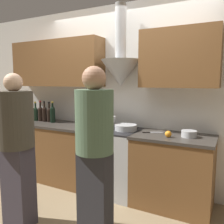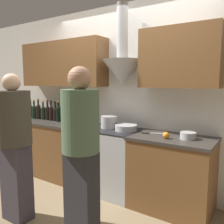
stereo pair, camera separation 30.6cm
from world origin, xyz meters
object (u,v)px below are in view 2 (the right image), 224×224
(stock_pot, at_px, (109,122))
(orange_fruit, at_px, (166,135))
(wine_bottle_0, at_px, (31,111))
(wine_bottle_2, at_px, (38,111))
(wine_bottle_1, at_px, (34,111))
(wine_bottle_5, at_px, (51,112))
(wine_bottle_4, at_px, (48,112))
(person_foreground_right, at_px, (81,155))
(person_foreground_left, at_px, (15,142))
(wine_bottle_3, at_px, (43,112))
(wine_bottle_6, at_px, (55,113))
(saucepan, at_px, (188,136))
(wine_bottle_7, at_px, (58,113))
(stove_range, at_px, (116,161))
(mixing_bowl, at_px, (126,128))

(stock_pot, bearing_deg, orange_fruit, -9.85)
(stock_pot, distance_m, orange_fruit, 0.90)
(wine_bottle_0, bearing_deg, wine_bottle_2, -3.60)
(wine_bottle_1, xyz_separation_m, wine_bottle_2, (0.11, 0.00, 0.01))
(wine_bottle_2, height_order, wine_bottle_5, wine_bottle_2)
(wine_bottle_4, height_order, person_foreground_right, person_foreground_right)
(wine_bottle_2, bearing_deg, wine_bottle_1, -178.47)
(person_foreground_left, bearing_deg, orange_fruit, 38.03)
(wine_bottle_2, relative_size, wine_bottle_5, 1.06)
(wine_bottle_2, bearing_deg, wine_bottle_3, 4.54)
(wine_bottle_6, distance_m, orange_fruit, 1.97)
(stock_pot, bearing_deg, saucepan, -1.85)
(saucepan, relative_size, person_foreground_left, 0.11)
(orange_fruit, bearing_deg, wine_bottle_2, 176.25)
(wine_bottle_7, bearing_deg, stove_range, -2.05)
(stock_pot, relative_size, mixing_bowl, 0.77)
(wine_bottle_1, bearing_deg, wine_bottle_5, 1.60)
(wine_bottle_0, bearing_deg, mixing_bowl, -1.00)
(stove_range, xyz_separation_m, person_foreground_right, (0.41, -1.19, 0.47))
(wine_bottle_7, relative_size, stock_pot, 1.47)
(stove_range, distance_m, orange_fruit, 0.89)
(stove_range, xyz_separation_m, wine_bottle_3, (-1.50, 0.05, 0.56))
(mixing_bowl, xyz_separation_m, person_foreground_right, (0.27, -1.21, -0.01))
(wine_bottle_1, relative_size, wine_bottle_7, 0.97)
(wine_bottle_7, xyz_separation_m, person_foreground_left, (0.56, -1.18, -0.14))
(wine_bottle_7, distance_m, stock_pot, 0.99)
(wine_bottle_5, bearing_deg, wine_bottle_4, 175.25)
(wine_bottle_6, distance_m, person_foreground_left, 1.37)
(wine_bottle_7, relative_size, person_foreground_left, 0.21)
(wine_bottle_6, xyz_separation_m, person_foreground_right, (1.63, -1.25, -0.09))
(wine_bottle_7, bearing_deg, wine_bottle_2, -179.85)
(wine_bottle_0, height_order, wine_bottle_5, wine_bottle_5)
(wine_bottle_3, relative_size, wine_bottle_6, 0.97)
(wine_bottle_7, height_order, stock_pot, wine_bottle_7)
(wine_bottle_2, bearing_deg, stove_range, -1.39)
(orange_fruit, bearing_deg, wine_bottle_4, 175.44)
(wine_bottle_0, distance_m, wine_bottle_2, 0.22)
(wine_bottle_3, distance_m, person_foreground_left, 1.52)
(stove_range, bearing_deg, wine_bottle_6, 177.20)
(stock_pot, distance_m, saucepan, 1.10)
(wine_bottle_5, xyz_separation_m, person_foreground_left, (0.73, -1.19, -0.13))
(wine_bottle_0, relative_size, person_foreground_right, 0.19)
(wine_bottle_5, bearing_deg, stove_range, -2.10)
(wine_bottle_3, height_order, person_foreground_left, person_foreground_left)
(wine_bottle_2, distance_m, wine_bottle_6, 0.39)
(wine_bottle_0, xyz_separation_m, wine_bottle_4, (0.43, 0.00, 0.01))
(wine_bottle_4, xyz_separation_m, person_foreground_right, (1.81, -1.25, -0.10))
(wine_bottle_2, bearing_deg, wine_bottle_0, 176.40)
(mixing_bowl, bearing_deg, wine_bottle_1, 179.46)
(orange_fruit, xyz_separation_m, person_foreground_right, (-0.33, -1.08, -0.00))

